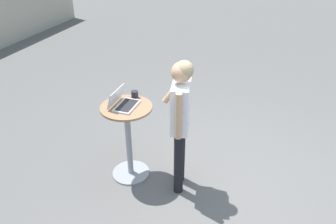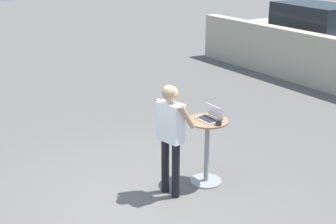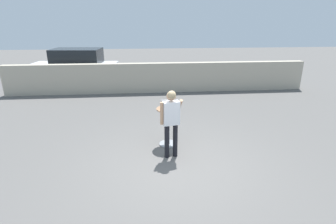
# 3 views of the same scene
# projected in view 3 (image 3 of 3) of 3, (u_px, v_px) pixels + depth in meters

# --- Properties ---
(ground_plane) EXTENTS (50.00, 50.00, 0.00)m
(ground_plane) POSITION_uv_depth(u_px,v_px,m) (176.00, 166.00, 5.78)
(ground_plane) COLOR #5B5956
(pavement_kerb) EXTENTS (13.09, 0.35, 1.28)m
(pavement_kerb) POSITION_uv_depth(u_px,v_px,m) (159.00, 78.00, 11.56)
(pavement_kerb) COLOR #B2A893
(pavement_kerb) RESTS_ON ground_plane
(cafe_table) EXTENTS (0.60, 0.60, 0.98)m
(cafe_table) POSITION_uv_depth(u_px,v_px,m) (168.00, 124.00, 6.61)
(cafe_table) COLOR gray
(cafe_table) RESTS_ON ground_plane
(laptop) EXTENTS (0.34, 0.27, 0.20)m
(laptop) POSITION_uv_depth(u_px,v_px,m) (168.00, 106.00, 6.50)
(laptop) COLOR #B7BABF
(laptop) RESTS_ON cafe_table
(coffee_mug) EXTENTS (0.11, 0.08, 0.08)m
(coffee_mug) POSITION_uv_depth(u_px,v_px,m) (178.00, 107.00, 6.48)
(coffee_mug) COLOR #232328
(coffee_mug) RESTS_ON cafe_table
(standing_person) EXTENTS (0.52, 0.40, 1.61)m
(standing_person) POSITION_uv_depth(u_px,v_px,m) (171.00, 116.00, 5.87)
(standing_person) COLOR black
(standing_person) RESTS_ON ground_plane
(parked_car_near_street) EXTENTS (4.12, 2.02, 1.78)m
(parked_car_near_street) POSITION_uv_depth(u_px,v_px,m) (75.00, 68.00, 12.50)
(parked_car_near_street) COLOR silver
(parked_car_near_street) RESTS_ON ground_plane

